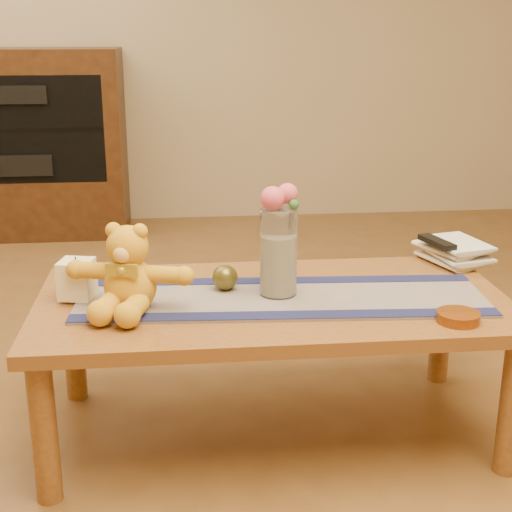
{
  "coord_description": "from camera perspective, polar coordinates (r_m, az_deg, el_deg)",
  "views": [
    {
      "loc": [
        -0.26,
        -2.04,
        1.22
      ],
      "look_at": [
        -0.05,
        0.0,
        0.58
      ],
      "focal_mm": 51.66,
      "sensor_mm": 36.0,
      "label": 1
    }
  ],
  "objects": [
    {
      "name": "rose_left",
      "position": [
        2.11,
        1.29,
        4.48
      ],
      "size": [
        0.07,
        0.07,
        0.07
      ],
      "primitive_type": "sphere",
      "color": "#DE4E64",
      "rests_on": "glass_vase"
    },
    {
      "name": "table_leg_fr",
      "position": [
        2.22,
        19.19,
        -10.99
      ],
      "size": [
        0.07,
        0.07,
        0.41
      ],
      "primitive_type": "cylinder",
      "color": "brown",
      "rests_on": "floor"
    },
    {
      "name": "potpourri_fill",
      "position": [
        2.17,
        1.74,
        -0.69
      ],
      "size": [
        0.09,
        0.09,
        0.18
      ],
      "primitive_type": "cylinder",
      "color": "beige",
      "rests_on": "glass_vase"
    },
    {
      "name": "stereo_lower",
      "position": [
        4.56,
        -17.84,
        6.95
      ],
      "size": [
        0.42,
        0.28,
        0.12
      ],
      "primitive_type": "cube",
      "color": "black",
      "rests_on": "media_cabinet"
    },
    {
      "name": "table_leg_br",
      "position": [
        2.7,
        14.13,
        -5.32
      ],
      "size": [
        0.07,
        0.07,
        0.41
      ],
      "primitive_type": "cylinder",
      "color": "brown",
      "rests_on": "floor"
    },
    {
      "name": "stereo_upper",
      "position": [
        4.51,
        -18.31,
        11.9
      ],
      "size": [
        0.42,
        0.28,
        0.1
      ],
      "primitive_type": "cube",
      "color": "black",
      "rests_on": "media_cabinet"
    },
    {
      "name": "book_top",
      "position": [
        2.54,
        13.78,
        0.74
      ],
      "size": [
        0.21,
        0.26,
        0.02
      ],
      "primitive_type": "imported",
      "rotation": [
        0.0,
        0.0,
        0.23
      ],
      "color": "beige",
      "rests_on": "book_upper"
    },
    {
      "name": "bronze_ball",
      "position": [
        2.23,
        -2.41,
        -1.68
      ],
      "size": [
        0.09,
        0.09,
        0.08
      ],
      "primitive_type": "sphere",
      "rotation": [
        0.0,
        0.0,
        -0.21
      ],
      "color": "#50481A",
      "rests_on": "persian_runner"
    },
    {
      "name": "floor",
      "position": [
        2.4,
        1.22,
        -13.32
      ],
      "size": [
        5.5,
        5.5,
        0.0
      ],
      "primitive_type": "plane",
      "color": "brown",
      "rests_on": "ground"
    },
    {
      "name": "runner_border_far",
      "position": [
        2.31,
        1.74,
        -1.9
      ],
      "size": [
        1.2,
        0.13,
        0.0
      ],
      "primitive_type": "cube",
      "rotation": [
        0.0,
        0.0,
        -0.06
      ],
      "color": "#161944",
      "rests_on": "persian_runner"
    },
    {
      "name": "rose_right",
      "position": [
        2.12,
        2.45,
        4.86
      ],
      "size": [
        0.06,
        0.06,
        0.06
      ],
      "primitive_type": "sphere",
      "color": "#DE4E64",
      "rests_on": "glass_vase"
    },
    {
      "name": "blue_flower_back",
      "position": [
        2.16,
        1.93,
        4.59
      ],
      "size": [
        0.04,
        0.04,
        0.04
      ],
      "primitive_type": "sphere",
      "color": "#465898",
      "rests_on": "glass_vase"
    },
    {
      "name": "runner_border_near",
      "position": [
        2.04,
        2.32,
        -4.59
      ],
      "size": [
        1.2,
        0.13,
        0.0
      ],
      "primitive_type": "cube",
      "rotation": [
        0.0,
        0.0,
        -0.06
      ],
      "color": "#161944",
      "rests_on": "persian_runner"
    },
    {
      "name": "cabinet_shelf",
      "position": [
        4.51,
        -18.12,
        9.38
      ],
      "size": [
        1.02,
        0.2,
        0.02
      ],
      "primitive_type": "cube",
      "color": "black",
      "rests_on": "media_cabinet"
    },
    {
      "name": "pillar_candle",
      "position": [
        2.22,
        -13.7,
        -1.74
      ],
      "size": [
        0.11,
        0.11,
        0.11
      ],
      "primitive_type": "cube",
      "rotation": [
        0.0,
        0.0,
        -0.21
      ],
      "color": "#FFEFBB",
      "rests_on": "persian_runner"
    },
    {
      "name": "coffee_table_top",
      "position": [
        2.21,
        1.29,
        -3.68
      ],
      "size": [
        1.4,
        0.7,
        0.04
      ],
      "primitive_type": "cube",
      "color": "brown",
      "rests_on": "floor"
    },
    {
      "name": "table_leg_fl",
      "position": [
        2.06,
        -16.09,
        -12.95
      ],
      "size": [
        0.07,
        0.07,
        0.41
      ],
      "primitive_type": "cylinder",
      "color": "brown",
      "rests_on": "floor"
    },
    {
      "name": "blue_flower_side",
      "position": [
        2.14,
        0.92,
        4.27
      ],
      "size": [
        0.04,
        0.04,
        0.04
      ],
      "primitive_type": "sphere",
      "color": "#465898",
      "rests_on": "glass_vase"
    },
    {
      "name": "glass_vase",
      "position": [
        2.16,
        1.75,
        0.29
      ],
      "size": [
        0.11,
        0.11,
        0.26
      ],
      "primitive_type": "cylinder",
      "color": "silver",
      "rests_on": "persian_runner"
    },
    {
      "name": "book_upper",
      "position": [
        2.54,
        13.5,
        0.34
      ],
      "size": [
        0.24,
        0.27,
        0.02
      ],
      "primitive_type": "imported",
      "rotation": [
        0.0,
        0.0,
        0.38
      ],
      "color": "beige",
      "rests_on": "book_lower"
    },
    {
      "name": "cabinet_cavity",
      "position": [
        4.43,
        -18.34,
        9.22
      ],
      "size": [
        1.02,
        0.03,
        0.61
      ],
      "primitive_type": "cube",
      "color": "black",
      "rests_on": "media_cabinet"
    },
    {
      "name": "amber_dish",
      "position": [
        2.09,
        15.39,
        -4.58
      ],
      "size": [
        0.13,
        0.13,
        0.03
      ],
      "primitive_type": "cylinder",
      "rotation": [
        0.0,
        0.0,
        0.15
      ],
      "color": "#BF5914",
      "rests_on": "coffee_table_top"
    },
    {
      "name": "leaf_sprig",
      "position": [
        2.11,
        2.94,
        4.01
      ],
      "size": [
        0.03,
        0.03,
        0.03
      ],
      "primitive_type": "sphere",
      "color": "#33662D",
      "rests_on": "glass_vase"
    },
    {
      "name": "wall_back",
      "position": [
        4.8,
        -2.94,
        18.89
      ],
      "size": [
        5.5,
        0.0,
        5.5
      ],
      "primitive_type": "plane",
      "rotation": [
        1.57,
        0.0,
        0.0
      ],
      "color": "tan",
      "rests_on": "floor"
    },
    {
      "name": "media_cabinet",
      "position": [
        4.67,
        -17.63,
        8.3
      ],
      "size": [
        1.2,
        0.5,
        1.1
      ],
      "primitive_type": "cube",
      "color": "black",
      "rests_on": "floor"
    },
    {
      "name": "persian_runner",
      "position": [
        2.18,
        2.01,
        -3.28
      ],
      "size": [
        1.22,
        0.42,
        0.01
      ],
      "primitive_type": "cube",
      "rotation": [
        0.0,
        0.0,
        -0.06
      ],
      "color": "#191B48",
      "rests_on": "coffee_table_top"
    },
    {
      "name": "tv_remote",
      "position": [
        2.53,
        13.84,
        1.06
      ],
      "size": [
        0.09,
        0.17,
        0.02
      ],
      "primitive_type": "cube",
      "rotation": [
        0.0,
        0.0,
        0.28
      ],
      "color": "black",
      "rests_on": "book_top"
    },
    {
      "name": "book_bottom",
      "position": [
        2.55,
        13.59,
        -0.48
      ],
      "size": [
        0.23,
        0.26,
        0.02
      ],
      "primitive_type": "imported",
      "rotation": [
        0.0,
        0.0,
        0.33
      ],
      "color": "beige",
      "rests_on": "coffee_table_top"
    },
    {
      "name": "table_leg_bl",
      "position": [
        2.57,
        -13.95,
        -6.46
      ],
      "size": [
        0.07,
        0.07,
        0.41
      ],
      "primitive_type": "cylinder",
      "color": "brown",
      "rests_on": "floor"
    },
    {
      "name": "candle_wick",
      "position": [
        2.2,
        -13.82,
        -0.21
      ],
      "size": [
        0.0,
        0.0,
        0.01
      ],
      "primitive_type": "cylinder",
      "rotation": [
        0.0,
        0.0,
        -0.21
      ],
      "color": "black",
      "rests_on": "pillar_candle"
    },
    {
      "name": "teddy_bear",
      "position": [
        2.09,
        -9.79,
        -0.92
      ],
      "size": [
        0.41,
        0.37,
        0.23
      ],
      "primitive_type": null,
      "rotation": [
        0.0,
        0.0,
        -0.28
      ],
      "color": "gold",
      "rests_on": "persian_runner"
    },
    {
      "name": "book_lower",
      "position": [
        2.55,
        13.76,
        -0.09
      ],
      "size": [
        0.2,
        0.25,
        0.02
      ],
      "primitive_type": "imported",
      "rotation": [
        0.0,
        0.0,
        0.19
      ],
      "color": "beige",
      "rests_on": "book_bottom"
    }
  ]
}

